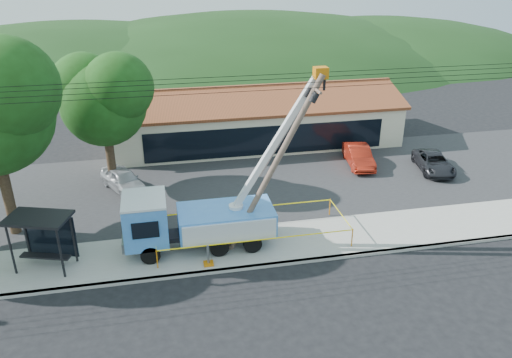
{
  "coord_description": "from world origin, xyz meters",
  "views": [
    {
      "loc": [
        -3.79,
        -18.01,
        14.18
      ],
      "look_at": [
        0.92,
        5.0,
        3.47
      ],
      "focal_mm": 35.0,
      "sensor_mm": 36.0,
      "label": 1
    }
  ],
  "objects_px": {
    "car_red": "(358,166)",
    "leaning_pole": "(278,158)",
    "car_silver": "(125,191)",
    "car_dark": "(432,172)",
    "utility_truck": "(195,218)",
    "bus_shelter": "(42,229)"
  },
  "relations": [
    {
      "from": "leaning_pole",
      "to": "bus_shelter",
      "type": "bearing_deg",
      "value": 178.69
    },
    {
      "from": "bus_shelter",
      "to": "car_dark",
      "type": "height_order",
      "value": "bus_shelter"
    },
    {
      "from": "utility_truck",
      "to": "leaning_pole",
      "type": "xyz_separation_m",
      "value": [
        4.19,
        -0.55,
        3.23
      ]
    },
    {
      "from": "utility_truck",
      "to": "leaning_pole",
      "type": "height_order",
      "value": "utility_truck"
    },
    {
      "from": "car_red",
      "to": "car_silver",
      "type": "bearing_deg",
      "value": -169.33
    },
    {
      "from": "leaning_pole",
      "to": "car_dark",
      "type": "relative_size",
      "value": 2.03
    },
    {
      "from": "bus_shelter",
      "to": "car_dark",
      "type": "bearing_deg",
      "value": 34.05
    },
    {
      "from": "car_dark",
      "to": "utility_truck",
      "type": "bearing_deg",
      "value": -147.54
    },
    {
      "from": "leaning_pole",
      "to": "car_red",
      "type": "height_order",
      "value": "leaning_pole"
    },
    {
      "from": "car_silver",
      "to": "car_red",
      "type": "height_order",
      "value": "car_red"
    },
    {
      "from": "utility_truck",
      "to": "car_dark",
      "type": "bearing_deg",
      "value": 21.18
    },
    {
      "from": "bus_shelter",
      "to": "car_red",
      "type": "bearing_deg",
      "value": 42.57
    },
    {
      "from": "car_silver",
      "to": "leaning_pole",
      "type": "bearing_deg",
      "value": -73.98
    },
    {
      "from": "leaning_pole",
      "to": "car_dark",
      "type": "xyz_separation_m",
      "value": [
        13.13,
        7.26,
        -5.03
      ]
    },
    {
      "from": "utility_truck",
      "to": "car_silver",
      "type": "relative_size",
      "value": 2.47
    },
    {
      "from": "bus_shelter",
      "to": "utility_truck",
      "type": "bearing_deg",
      "value": 20.41
    },
    {
      "from": "bus_shelter",
      "to": "car_dark",
      "type": "xyz_separation_m",
      "value": [
        24.58,
        7.0,
        -2.21
      ]
    },
    {
      "from": "car_silver",
      "to": "car_red",
      "type": "relative_size",
      "value": 0.95
    },
    {
      "from": "utility_truck",
      "to": "car_red",
      "type": "xyz_separation_m",
      "value": [
        12.49,
        8.68,
        -1.79
      ]
    },
    {
      "from": "car_red",
      "to": "leaning_pole",
      "type": "bearing_deg",
      "value": -124.04
    },
    {
      "from": "bus_shelter",
      "to": "car_red",
      "type": "xyz_separation_m",
      "value": [
        19.75,
        8.97,
        -2.21
      ]
    },
    {
      "from": "leaning_pole",
      "to": "car_dark",
      "type": "bearing_deg",
      "value": 28.94
    }
  ]
}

